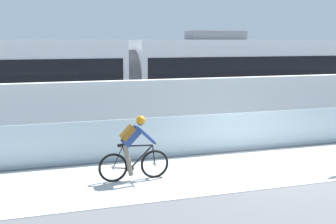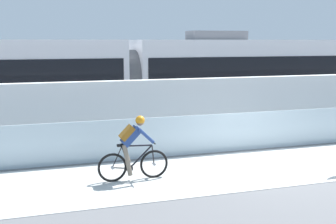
# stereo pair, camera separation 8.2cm
# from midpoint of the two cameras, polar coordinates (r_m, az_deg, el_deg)

# --- Properties ---
(ground_plane) EXTENTS (200.00, 200.00, 0.00)m
(ground_plane) POSITION_cam_midpoint_polar(r_m,az_deg,el_deg) (12.09, 13.19, -7.10)
(ground_plane) COLOR slate
(bike_path_deck) EXTENTS (32.00, 3.20, 0.01)m
(bike_path_deck) POSITION_cam_midpoint_polar(r_m,az_deg,el_deg) (12.08, 13.19, -7.08)
(bike_path_deck) COLOR beige
(bike_path_deck) RESTS_ON ground
(glass_parapet) EXTENTS (32.00, 0.05, 1.19)m
(glass_parapet) POSITION_cam_midpoint_polar(r_m,az_deg,el_deg) (13.51, 9.28, -2.61)
(glass_parapet) COLOR silver
(glass_parapet) RESTS_ON ground
(concrete_barrier_wall) EXTENTS (32.00, 0.36, 2.13)m
(concrete_barrier_wall) POSITION_cam_midpoint_polar(r_m,az_deg,el_deg) (15.02, 6.24, 0.50)
(concrete_barrier_wall) COLOR white
(concrete_barrier_wall) RESTS_ON ground
(tram_rail_near) EXTENTS (32.00, 0.08, 0.01)m
(tram_rail_near) POSITION_cam_midpoint_polar(r_m,az_deg,el_deg) (17.47, 2.90, -1.72)
(tram_rail_near) COLOR #595654
(tram_rail_near) RESTS_ON ground
(tram_rail_far) EXTENTS (32.00, 0.08, 0.01)m
(tram_rail_far) POSITION_cam_midpoint_polar(r_m,az_deg,el_deg) (18.80, 1.37, -0.91)
(tram_rail_far) COLOR #595654
(tram_rail_far) RESTS_ON ground
(tram) EXTENTS (22.56, 2.54, 3.81)m
(tram) POSITION_cam_midpoint_polar(r_m,az_deg,el_deg) (17.21, -5.49, 4.43)
(tram) COLOR silver
(tram) RESTS_ON ground
(cyclist_on_bike) EXTENTS (1.77, 0.58, 1.61)m
(cyclist_on_bike) POSITION_cam_midpoint_polar(r_m,az_deg,el_deg) (10.49, -4.85, -4.90)
(cyclist_on_bike) COLOR black
(cyclist_on_bike) RESTS_ON ground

